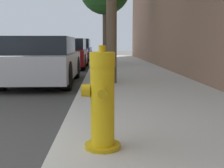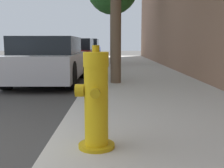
{
  "view_description": "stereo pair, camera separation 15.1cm",
  "coord_description": "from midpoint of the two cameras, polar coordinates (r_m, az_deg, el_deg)",
  "views": [
    {
      "loc": [
        2.12,
        -2.16,
        1.1
      ],
      "look_at": [
        2.26,
        1.54,
        0.56
      ],
      "focal_mm": 45.0,
      "sensor_mm": 36.0,
      "label": 1
    },
    {
      "loc": [
        2.27,
        -2.17,
        1.1
      ],
      "look_at": [
        2.26,
        1.54,
        0.56
      ],
      "focal_mm": 45.0,
      "sensor_mm": 36.0,
      "label": 2
    }
  ],
  "objects": [
    {
      "name": "fire_hydrant",
      "position": [
        2.56,
        -1.41,
        -3.64
      ],
      "size": [
        0.36,
        0.35,
        0.95
      ],
      "color": "#C39C11",
      "rests_on": "sidewalk_slab"
    },
    {
      "name": "parked_car_near",
      "position": [
        7.98,
        -11.94,
        4.7
      ],
      "size": [
        1.75,
        3.83,
        1.28
      ],
      "color": "#B7B7BC",
      "rests_on": "ground_plane"
    },
    {
      "name": "parked_car_mid",
      "position": [
        12.92,
        -7.17,
        6.15
      ],
      "size": [
        1.82,
        3.81,
        1.31
      ],
      "color": "maroon",
      "rests_on": "ground_plane"
    },
    {
      "name": "parked_car_far",
      "position": [
        19.08,
        -4.96,
        6.94
      ],
      "size": [
        1.87,
        4.52,
        1.4
      ],
      "color": "navy",
      "rests_on": "ground_plane"
    }
  ]
}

